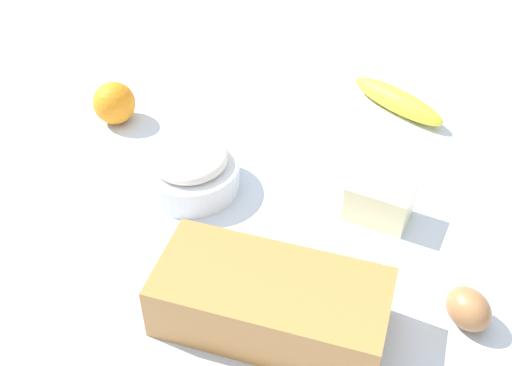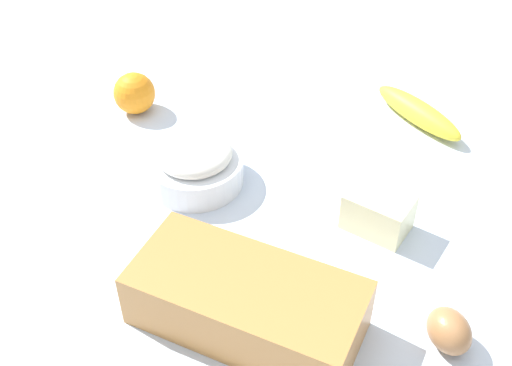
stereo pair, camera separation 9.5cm
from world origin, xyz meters
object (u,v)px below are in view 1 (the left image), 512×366
at_px(banana, 398,101).
at_px(egg_near_butter, 468,309).
at_px(loaf_pan, 271,301).
at_px(butter_block, 379,201).
at_px(orange_fruit, 114,103).
at_px(flour_bowl, 190,169).

distance_m(banana, egg_near_butter, 0.46).
xyz_separation_m(loaf_pan, butter_block, (-0.13, -0.21, -0.01)).
bearing_deg(butter_block, egg_near_butter, 122.46).
distance_m(butter_block, egg_near_butter, 0.21).
xyz_separation_m(orange_fruit, egg_near_butter, (-0.56, 0.35, -0.01)).
xyz_separation_m(loaf_pan, banana, (-0.16, -0.49, -0.02)).
bearing_deg(egg_near_butter, loaf_pan, 9.21).
xyz_separation_m(banana, egg_near_butter, (-0.08, 0.45, 0.00)).
height_order(flour_bowl, egg_near_butter, flour_bowl).
height_order(banana, butter_block, butter_block).
bearing_deg(orange_fruit, butter_block, 158.87).
relative_size(orange_fruit, egg_near_butter, 1.16).
height_order(loaf_pan, banana, loaf_pan).
relative_size(flour_bowl, butter_block, 1.65).
distance_m(loaf_pan, egg_near_butter, 0.24).
bearing_deg(egg_near_butter, butter_block, -57.54).
height_order(loaf_pan, egg_near_butter, loaf_pan).
height_order(flour_bowl, butter_block, flour_bowl).
height_order(loaf_pan, flour_bowl, loaf_pan).
distance_m(banana, butter_block, 0.28).
bearing_deg(orange_fruit, banana, -167.68).
bearing_deg(flour_bowl, loaf_pan, 123.20).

